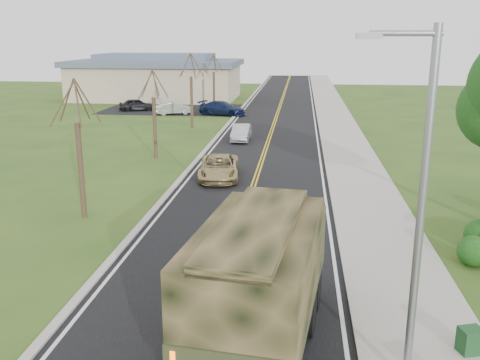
% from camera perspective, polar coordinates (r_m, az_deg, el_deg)
% --- Properties ---
extents(ground, '(160.00, 160.00, 0.00)m').
position_cam_1_polar(ground, '(14.11, -4.67, -18.25)').
color(ground, '#2A4918').
rests_on(ground, ground).
extents(road, '(8.00, 120.00, 0.01)m').
position_cam_1_polar(road, '(52.18, 3.82, 6.51)').
color(road, black).
rests_on(road, ground).
extents(curb_right, '(0.30, 120.00, 0.12)m').
position_cam_1_polar(curb_right, '(52.15, 8.41, 6.43)').
color(curb_right, '#9E998E').
rests_on(curb_right, ground).
extents(sidewalk_right, '(3.20, 120.00, 0.10)m').
position_cam_1_polar(sidewalk_right, '(52.24, 10.34, 6.36)').
color(sidewalk_right, '#9E998E').
rests_on(sidewalk_right, ground).
extents(curb_left, '(0.30, 120.00, 0.10)m').
position_cam_1_polar(curb_left, '(52.53, -0.73, 6.65)').
color(curb_left, '#9E998E').
rests_on(curb_left, ground).
extents(street_light, '(1.65, 0.22, 8.00)m').
position_cam_1_polar(street_light, '(11.80, 18.39, -2.01)').
color(street_light, gray).
rests_on(street_light, ground).
extents(bare_tree_a, '(1.93, 2.26, 6.08)m').
position_cam_1_polar(bare_tree_a, '(24.07, -16.70, 2.15)').
color(bare_tree_a, '#38281C').
rests_on(bare_tree_a, ground).
extents(bare_tree_b, '(1.83, 2.14, 5.73)m').
position_cam_1_polar(bare_tree_b, '(35.24, -9.11, 6.29)').
color(bare_tree_b, '#38281C').
rests_on(bare_tree_b, ground).
extents(bare_tree_c, '(2.04, 2.39, 6.42)m').
position_cam_1_polar(bare_tree_c, '(46.78, -5.19, 8.91)').
color(bare_tree_c, '#38281C').
rests_on(bare_tree_c, ground).
extents(bare_tree_d, '(1.88, 2.20, 5.91)m').
position_cam_1_polar(bare_tree_d, '(58.55, -2.80, 9.96)').
color(bare_tree_d, '#38281C').
rests_on(bare_tree_d, ground).
extents(commercial_building, '(25.50, 21.50, 5.65)m').
position_cam_1_polar(commercial_building, '(70.17, -8.85, 10.76)').
color(commercial_building, tan).
rests_on(commercial_building, ground).
extents(military_truck, '(3.41, 7.58, 3.66)m').
position_cam_1_polar(military_truck, '(13.50, 2.39, -9.67)').
color(military_truck, black).
rests_on(military_truck, ground).
extents(suv_champagne, '(2.63, 4.86, 1.29)m').
position_cam_1_polar(suv_champagne, '(29.97, -2.26, 1.36)').
color(suv_champagne, tan).
rests_on(suv_champagne, ground).
extents(sedan_silver, '(1.32, 3.72, 1.22)m').
position_cam_1_polar(sedan_silver, '(41.05, 0.13, 5.06)').
color(sedan_silver, '#B6B7BB').
rests_on(sedan_silver, ground).
extents(utility_box_far, '(0.66, 0.60, 0.65)m').
position_cam_1_polar(utility_box_far, '(15.02, 23.37, -15.43)').
color(utility_box_far, '#18451F').
rests_on(utility_box_far, sidewalk_right).
extents(lot_car_dark, '(4.13, 2.85, 1.30)m').
position_cam_1_polar(lot_car_dark, '(59.00, -10.93, 7.90)').
color(lot_car_dark, black).
rests_on(lot_car_dark, ground).
extents(lot_car_silver, '(4.03, 2.81, 1.26)m').
position_cam_1_polar(lot_car_silver, '(55.56, -7.10, 7.60)').
color(lot_car_silver, '#A4A3A8').
rests_on(lot_car_silver, ground).
extents(lot_car_navy, '(5.19, 3.31, 1.40)m').
position_cam_1_polar(lot_car_navy, '(54.59, -1.89, 7.65)').
color(lot_car_navy, '#101B3C').
rests_on(lot_car_navy, ground).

